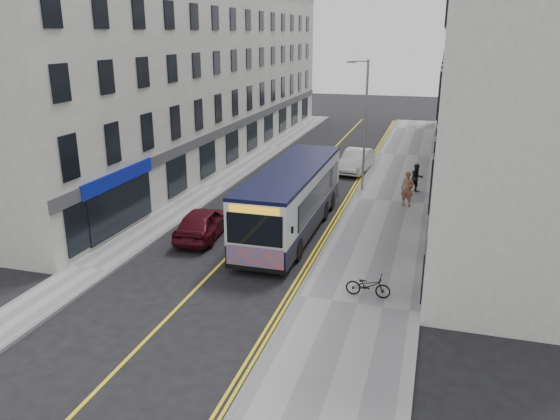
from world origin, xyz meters
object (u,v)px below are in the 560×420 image
Objects in this scene: streetlamp at (364,121)px; pedestrian_far at (417,178)px; city_bus at (292,197)px; car_white at (356,161)px; pedestrian_near at (407,189)px; car_maroon at (203,223)px; bicycle at (368,286)px.

streetlamp is 4.49× the size of pedestrian_far.
car_white is (1.17, 13.37, -1.02)m from city_bus.
pedestrian_near is 3.07m from pedestrian_far.
streetlamp is 5.21m from pedestrian_near.
streetlamp is 12.53m from car_maroon.
pedestrian_near is at bearing -127.08° from pedestrian_far.
bicycle is at bearing -80.78° from streetlamp.
streetlamp is 4.75m from pedestrian_far.
pedestrian_near is (5.22, 5.58, -0.69)m from city_bus.
bicycle is 14.86m from pedestrian_far.
car_white is at bearing 102.78° from pedestrian_far.
car_white is 16.13m from car_maroon.
bicycle is 0.94× the size of pedestrian_far.
pedestrian_far is at bearing -136.56° from car_maroon.
pedestrian_far is at bearing 99.66° from pedestrian_near.
pedestrian_near reaches higher than car_white.
streetlamp is at bearing -125.50° from car_maroon.
pedestrian_near is (0.61, 11.78, 0.56)m from bicycle.
car_maroon is at bearing -102.25° from car_white.
streetlamp is 1.79× the size of car_maroon.
bicycle is 19.86m from car_white.
pedestrian_near is at bearing -42.96° from streetlamp.
streetlamp is 4.79× the size of bicycle.
pedestrian_far reaches higher than bicycle.
pedestrian_far is at bearing 57.06° from city_bus.
pedestrian_near reaches higher than pedestrian_far.
pedestrian_far is at bearing 4.69° from streetlamp.
city_bus is at bearing -158.33° from car_maroon.
streetlamp is at bearing -71.71° from car_white.
streetlamp is at bearing 9.65° from bicycle.
streetlamp is 1.66× the size of car_white.
pedestrian_near is 1.13× the size of pedestrian_far.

